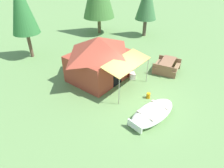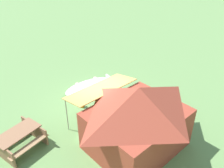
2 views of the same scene
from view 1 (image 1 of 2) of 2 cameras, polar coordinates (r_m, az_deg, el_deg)
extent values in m
plane|color=#61894D|center=(11.18, 6.32, -3.26)|extent=(80.00, 80.00, 0.00)
ellipsoid|color=silver|center=(9.82, 11.38, -8.00)|extent=(2.87, 1.41, 0.47)
ellipsoid|color=#494C47|center=(9.80, 11.40, -7.84)|extent=(2.64, 1.25, 0.17)
cube|color=beige|center=(10.08, 13.39, -5.66)|extent=(0.20, 0.94, 0.04)
cube|color=beige|center=(9.34, 9.45, -8.71)|extent=(0.20, 0.94, 0.04)
cube|color=silver|center=(9.02, 6.45, -11.74)|extent=(0.13, 0.79, 0.36)
cube|color=#9B3C2B|center=(12.34, -3.60, 5.13)|extent=(3.82, 3.38, 1.65)
pyramid|color=#9B3C2B|center=(11.78, -3.83, 10.85)|extent=(4.13, 3.65, 1.00)
cube|color=black|center=(11.63, 1.58, 2.58)|extent=(0.75, 0.18, 1.32)
cube|color=#C09246|center=(10.84, 4.29, 6.15)|extent=(3.19, 1.82, 0.26)
cylinder|color=gray|center=(12.10, 9.95, 3.85)|extent=(0.04, 0.04, 1.57)
cylinder|color=gray|center=(10.06, 2.00, -2.18)|extent=(0.04, 0.04, 1.57)
cube|color=#885E43|center=(13.56, 15.44, 6.28)|extent=(1.81, 1.37, 0.04)
cube|color=#95724F|center=(13.80, 12.77, 5.76)|extent=(1.60, 0.87, 0.04)
cube|color=#95724F|center=(13.61, 17.78, 4.54)|extent=(1.60, 0.87, 0.04)
cube|color=#885E43|center=(14.36, 15.91, 6.02)|extent=(0.64, 1.41, 0.73)
cube|color=#885E43|center=(13.10, 14.44, 3.56)|extent=(0.64, 1.41, 0.73)
cube|color=beige|center=(12.64, 5.68, 2.39)|extent=(0.56, 0.60, 0.36)
cylinder|color=orange|center=(11.03, 10.20, -3.24)|extent=(0.28, 0.28, 0.30)
cylinder|color=brown|center=(20.33, -3.59, 16.27)|extent=(0.33, 0.33, 1.52)
cylinder|color=brown|center=(19.80, 9.18, 15.49)|extent=(0.32, 0.32, 1.54)
cone|color=#376A3A|center=(19.23, 9.86, 22.42)|extent=(1.91, 1.91, 3.34)
cylinder|color=brown|center=(16.27, -22.14, 10.14)|extent=(0.24, 0.24, 1.81)
cone|color=#2D6F34|center=(15.53, -24.35, 19.48)|extent=(1.89, 1.89, 3.70)
camera|label=2|loc=(17.81, -3.72, 33.82)|focal=38.45mm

